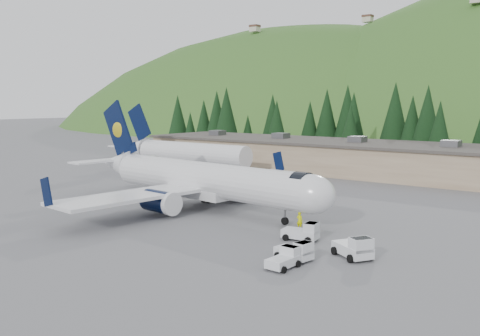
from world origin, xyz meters
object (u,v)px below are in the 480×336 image
at_px(airliner, 200,180).
at_px(baggage_tug_a, 303,232).
at_px(baggage_tug_d, 296,251).
at_px(ramp_worker, 300,221).
at_px(baggage_tug_c, 285,259).
at_px(terminal_building, 330,155).
at_px(baggage_tug_b, 355,248).
at_px(second_airliner, 180,152).

xyz_separation_m(airliner, baggage_tug_a, (16.26, -5.13, -2.47)).
relative_size(baggage_tug_d, ramp_worker, 1.82).
height_order(baggage_tug_c, terminal_building, terminal_building).
distance_m(baggage_tug_b, ramp_worker, 9.82).
xyz_separation_m(second_airliner, baggage_tug_b, (45.95, -29.30, -2.52)).
bearing_deg(terminal_building, airliner, -84.04).
relative_size(baggage_tug_c, ramp_worker, 1.64).
bearing_deg(baggage_tug_a, second_airliner, 136.85).
bearing_deg(baggage_tug_a, baggage_tug_c, -78.40).
bearing_deg(second_airliner, baggage_tug_b, -32.52).
xyz_separation_m(airliner, baggage_tug_c, (19.02, -12.41, -2.56)).
bearing_deg(second_airliner, baggage_tug_d, -37.16).
bearing_deg(baggage_tug_d, ramp_worker, 128.61).
bearing_deg(baggage_tug_d, baggage_tug_c, -74.17).
height_order(baggage_tug_c, baggage_tug_d, baggage_tug_d).
height_order(airliner, terminal_building, airliner).
xyz_separation_m(second_airliner, baggage_tug_d, (42.66, -32.33, -2.64)).
xyz_separation_m(baggage_tug_a, ramp_worker, (-2.31, 3.23, 0.11)).
height_order(second_airliner, terminal_building, second_airliner).
bearing_deg(airliner, terminal_building, 101.57).
xyz_separation_m(baggage_tug_b, terminal_building, (-26.03, 45.30, 1.82)).
bearing_deg(second_airliner, ramp_worker, -32.18).
bearing_deg(second_airliner, terminal_building, 38.78).
height_order(airliner, baggage_tug_a, airliner).
distance_m(baggage_tug_c, terminal_building, 55.35).
bearing_deg(airliner, baggage_tug_d, -23.44).
bearing_deg(ramp_worker, baggage_tug_a, 125.06).
relative_size(airliner, baggage_tug_b, 9.62).
bearing_deg(baggage_tug_d, baggage_tug_b, 51.72).
distance_m(terminal_building, baggage_tug_d, 53.45).
xyz_separation_m(baggage_tug_d, ramp_worker, (-4.84, 8.54, 0.15)).
distance_m(baggage_tug_c, ramp_worker, 11.68).
bearing_deg(baggage_tug_a, terminal_building, 105.98).
relative_size(terminal_building, ramp_worker, 42.66).
xyz_separation_m(terminal_building, ramp_worker, (17.90, -39.79, -1.79)).
xyz_separation_m(baggage_tug_a, baggage_tug_c, (2.77, -7.29, -0.08)).
distance_m(baggage_tug_a, ramp_worker, 3.97).
bearing_deg(airliner, second_airliner, 143.07).
xyz_separation_m(second_airliner, terminal_building, (19.91, 16.00, -0.70)).
height_order(baggage_tug_a, baggage_tug_d, baggage_tug_a).
bearing_deg(baggage_tug_b, baggage_tug_c, -89.82).
height_order(baggage_tug_d, ramp_worker, ramp_worker).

